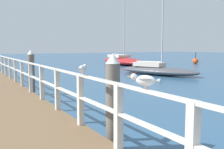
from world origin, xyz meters
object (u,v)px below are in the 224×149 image
object	(u,v)px
seagull_foreground	(145,80)
boat_3	(157,70)
channel_buoy	(195,61)
boat_0	(122,61)
dock_piling_far	(31,72)
seagull_background	(82,68)
dock_piling_near	(113,102)

from	to	relation	value
seagull_foreground	boat_3	distance (m)	16.03
boat_3	channel_buoy	distance (m)	14.03
boat_0	dock_piling_far	bearing A→B (deg)	50.66
dock_piling_far	seagull_background	xyz separation A→B (m)	(-0.37, -6.39, 0.65)
dock_piling_far	boat_3	world-z (taller)	boat_3
dock_piling_far	boat_0	world-z (taller)	boat_0
seagull_background	boat_0	world-z (taller)	boat_0
seagull_foreground	channel_buoy	size ratio (longest dim) A/B	0.30
dock_piling_near	boat_0	bearing A→B (deg)	57.31
boat_0	channel_buoy	bearing A→B (deg)	162.79
seagull_background	boat_0	bearing A→B (deg)	98.44
channel_buoy	seagull_foreground	bearing A→B (deg)	-139.15
seagull_foreground	boat_0	bearing A→B (deg)	23.88
boat_3	channel_buoy	xyz separation A→B (m)	(12.03, 7.22, -0.01)
dock_piling_near	channel_buoy	world-z (taller)	dock_piling_near
seagull_foreground	boat_0	world-z (taller)	boat_0
seagull_foreground	boat_3	size ratio (longest dim) A/B	0.06
seagull_background	boat_3	bearing A→B (deg)	86.56
seagull_background	seagull_foreground	bearing A→B (deg)	-47.63
boat_3	dock_piling_far	bearing A→B (deg)	0.13
seagull_foreground	seagull_background	distance (m)	2.18
boat_0	dock_piling_near	bearing A→B (deg)	61.79
boat_3	channel_buoy	bearing A→B (deg)	-168.66
dock_piling_near	seagull_foreground	xyz separation A→B (m)	(-0.38, -1.55, 0.65)
seagull_background	channel_buoy	bearing A→B (deg)	80.17
dock_piling_far	seagull_foreground	distance (m)	8.59
seagull_foreground	boat_0	xyz separation A→B (m)	(13.98, 22.72, -1.17)
seagull_background	dock_piling_far	bearing A→B (deg)	129.29
seagull_foreground	seagull_background	size ratio (longest dim) A/B	1.10
boat_0	channel_buoy	distance (m)	9.07
boat_3	seagull_background	bearing A→B (deg)	24.27
seagull_background	boat_3	xyz separation A→B (m)	(10.36, 9.97, -1.27)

